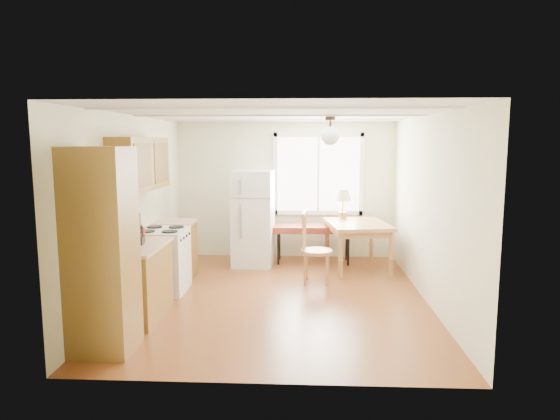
# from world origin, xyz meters

# --- Properties ---
(room_shell) EXTENTS (4.60, 5.60, 2.62)m
(room_shell) POSITION_xyz_m (0.00, 0.00, 1.25)
(room_shell) COLOR #5A2A12
(room_shell) RESTS_ON ground
(kitchen_run) EXTENTS (0.65, 3.40, 2.20)m
(kitchen_run) POSITION_xyz_m (-1.72, -0.63, 0.84)
(kitchen_run) COLOR brown
(kitchen_run) RESTS_ON ground
(window_unit) EXTENTS (1.64, 0.05, 1.51)m
(window_unit) POSITION_xyz_m (0.60, 2.47, 1.55)
(window_unit) COLOR white
(window_unit) RESTS_ON room_shell
(pendant_light) EXTENTS (0.26, 0.26, 0.40)m
(pendant_light) POSITION_xyz_m (0.70, 0.40, 2.24)
(pendant_light) COLOR #311F16
(pendant_light) RESTS_ON room_shell
(refrigerator) EXTENTS (0.71, 0.73, 1.65)m
(refrigerator) POSITION_xyz_m (-0.54, 1.79, 0.83)
(refrigerator) COLOR silver
(refrigerator) RESTS_ON ground
(bench) EXTENTS (1.48, 0.60, 0.67)m
(bench) POSITION_xyz_m (0.51, 2.03, 0.60)
(bench) COLOR maroon
(bench) RESTS_ON ground
(dining_table) EXTENTS (1.13, 1.40, 0.80)m
(dining_table) POSITION_xyz_m (1.24, 1.60, 0.69)
(dining_table) COLOR #99683B
(dining_table) RESTS_ON ground
(chair) EXTENTS (0.49, 0.48, 1.09)m
(chair) POSITION_xyz_m (0.44, 0.75, 0.62)
(chair) COLOR #99683B
(chair) RESTS_ON ground
(table_lamp) EXTENTS (0.30, 0.30, 0.52)m
(table_lamp) POSITION_xyz_m (1.02, 2.01, 1.17)
(table_lamp) COLOR #B37D39
(table_lamp) RESTS_ON dining_table
(coffee_maker) EXTENTS (0.23, 0.28, 0.40)m
(coffee_maker) POSITION_xyz_m (-1.72, -0.80, 1.04)
(coffee_maker) COLOR black
(coffee_maker) RESTS_ON kitchen_run
(kettle) EXTENTS (0.10, 0.10, 0.20)m
(kettle) POSITION_xyz_m (-1.75, -0.48, 0.98)
(kettle) COLOR red
(kettle) RESTS_ON kitchen_run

